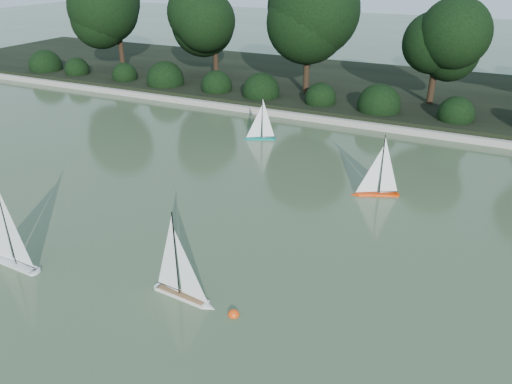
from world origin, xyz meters
TOP-DOWN VIEW (x-y plane):
  - ground at (0.00, 0.00)m, footprint 80.00×80.00m
  - pond_coping at (0.00, 9.00)m, footprint 40.00×0.35m
  - far_bank at (0.00, 13.00)m, footprint 40.00×8.00m
  - tree_line at (1.23, 11.44)m, footprint 26.31×3.93m
  - shrub_hedge at (0.00, 9.90)m, footprint 29.10×1.10m
  - sailboat_white_a at (-3.91, -0.51)m, footprint 1.21×0.26m
  - sailboat_white_b at (-0.82, -0.05)m, footprint 1.11×0.27m
  - sailboat_orange at (0.85, 4.60)m, footprint 0.99×0.54m
  - sailboat_teal at (-2.82, 6.73)m, footprint 0.88×0.50m
  - race_buoy at (-0.01, -0.09)m, footprint 0.17×0.17m

SIDE VIEW (x-z plane):
  - ground at x=0.00m, z-range 0.00..0.00m
  - race_buoy at x=-0.01m, z-range -0.08..0.08m
  - pond_coping at x=0.00m, z-range 0.00..0.18m
  - far_bank at x=0.00m, z-range 0.00..0.30m
  - sailboat_teal at x=-2.82m, z-range -0.43..0.82m
  - sailboat_orange at x=0.85m, z-range -0.48..0.92m
  - sailboat_white_b at x=-0.82m, z-range -0.52..0.99m
  - sailboat_white_a at x=-3.91m, z-range -0.57..1.08m
  - shrub_hedge at x=0.00m, z-range -0.10..1.00m
  - tree_line at x=1.23m, z-range 0.45..4.83m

